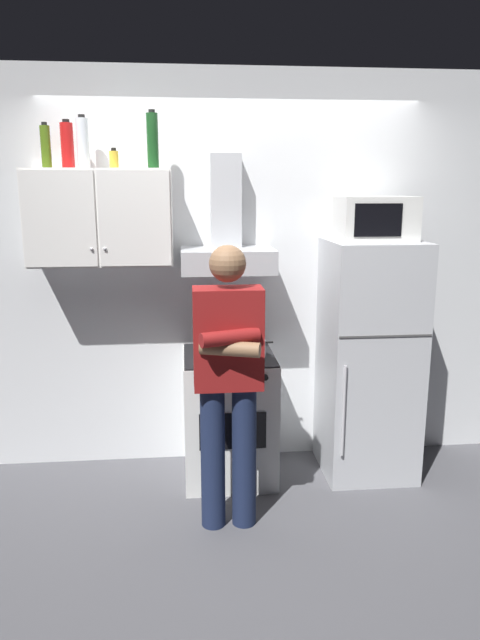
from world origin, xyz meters
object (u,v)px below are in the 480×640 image
Objects in this scene: upper_cabinet at (101,217)px; bottle_spice_jar at (114,159)px; bottle_vodka_clear at (83,143)px; range_hood at (227,240)px; microwave at (375,218)px; bottle_soda_red at (67,145)px; stove_oven at (229,415)px; cooking_pot at (251,349)px; bottle_olive_oil at (46,147)px; refrigerator at (369,359)px; bottle_wine_green at (153,140)px; person_standing at (228,378)px.

upper_cabinet is 0.37m from bottle_spice_jar.
range_hood is at bearing -2.11° from bottle_vodka_clear.
bottle_spice_jar is (-1.65, 0.08, 0.37)m from microwave.
bottle_vodka_clear is 0.10m from bottle_soda_red.
upper_cabinet is 1.55m from stove_oven.
cooking_pot is at bearing -15.28° from bottle_vodka_clear.
microwave is at bearing -2.87° from bottle_olive_oil.
bottle_spice_jar is (-0.70, -0.03, 0.51)m from range_hood.
bottle_spice_jar is (-1.65, 0.10, 1.31)m from refrigerator.
cooking_pot is at bearing -14.73° from upper_cabinet.
microwave is 1.66× the size of cooking_pot.
range_hood is 2.16× the size of bottle_wine_green.
person_standing is 1.81m from bottle_olive_oil.
bottle_spice_jar is 0.22m from bottle_vodka_clear.
bottle_soda_red is (-0.29, 0.05, 0.08)m from bottle_spice_jar.
stove_oven is 1.62m from microwave.
bottle_spice_jar reaches higher than microwave.
bottle_soda_red is (-0.18, 0.03, 0.44)m from upper_cabinet.
bottle_soda_red reaches higher than refrigerator.
upper_cabinet is 1.75m from microwave.
bottle_olive_oil is 0.42m from bottle_spice_jar.
refrigerator is 2.32m from bottle_vodka_clear.
cooking_pot is at bearing -42.49° from stove_oven.
refrigerator is at bearing -3.38° from bottle_olive_oil.
bottle_spice_jar is at bearing -2.97° from bottle_olive_oil.
bottle_spice_jar is at bearing 177.15° from microwave.
bottle_wine_green reaches higher than cooking_pot.
upper_cabinet reaches higher than refrigerator.
stove_oven is 0.77m from person_standing.
bottle_spice_jar is at bearing 132.51° from person_standing.
microwave is 1.49m from bottle_wine_green.
range_hood is 0.97m from microwave.
bottle_vodka_clear is at bearing 175.64° from microwave.
upper_cabinet is 0.58m from bottle_wine_green.
upper_cabinet reaches higher than person_standing.
cooking_pot is 1.70m from bottle_soda_red.
stove_oven is 2.07m from bottle_olive_oil.
stove_oven is 1.17× the size of range_hood.
bottle_wine_green is at bearing -175.66° from range_hood.
refrigerator is at bearing -89.10° from microwave.
person_standing is 1.54m from bottle_spice_jar.
bottle_vodka_clear is (-0.89, 0.16, 1.77)m from stove_oven.
bottle_soda_red is at bearing 176.11° from microwave.
person_standing is 1.73m from bottle_vodka_clear.
bottle_vodka_clear reaches higher than cooking_pot.
person_standing is (-0.05, -0.73, -0.70)m from range_hood.
bottle_olive_oil is (-1.24, 0.24, 1.25)m from cooking_pot.
upper_cabinet is 7.30× the size of bottle_spice_jar.
cooking_pot is at bearing -13.62° from bottle_soda_red.
bottle_spice_jar reaches higher than refrigerator.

